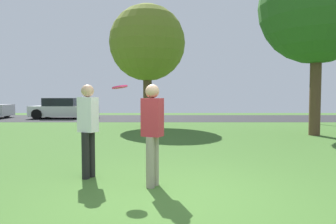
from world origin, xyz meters
name	(u,v)px	position (x,y,z in m)	size (l,w,h in m)	color
ground_plane	(170,198)	(0.00, 0.00, 0.00)	(44.00, 44.00, 0.00)	#3D6628
road_strip	(167,118)	(0.00, 16.00, 0.00)	(44.00, 6.40, 0.01)	#28282B
oak_tree_left	(316,7)	(5.51, 7.21, 4.82)	(4.28, 4.28, 6.98)	brown
oak_tree_center	(146,43)	(-1.06, 10.83, 4.06)	(3.71, 3.71, 5.94)	brown
person_thrower	(87,126)	(-1.50, 1.15, 0.94)	(0.38, 0.33, 1.70)	black
person_catcher	(151,130)	(-0.30, 0.60, 0.93)	(0.38, 0.33, 1.69)	gray
frisbee_disc	(118,87)	(-0.87, 0.86, 1.65)	(0.34, 0.34, 0.07)	#EA2D6B
parked_car_white	(62,109)	(-6.92, 15.85, 0.62)	(4.21, 1.92, 1.34)	white
street_lamp_post	(310,82)	(7.69, 12.20, 2.25)	(0.14, 0.14, 4.50)	#2D2D33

